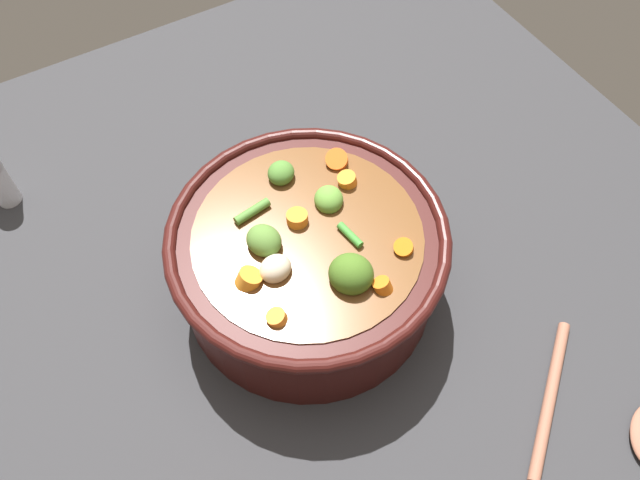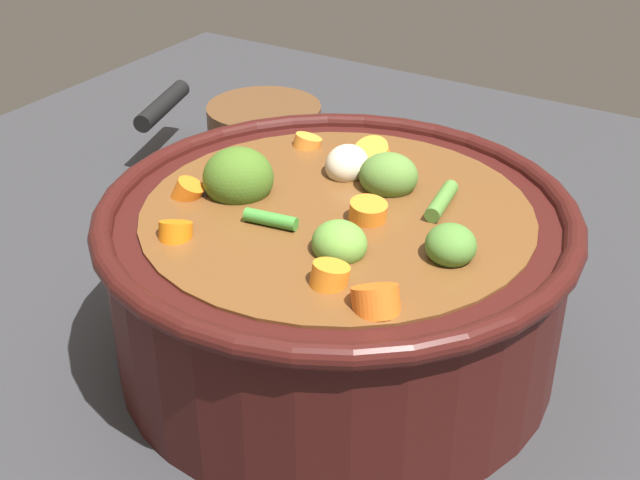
{
  "view_description": "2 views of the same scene",
  "coord_description": "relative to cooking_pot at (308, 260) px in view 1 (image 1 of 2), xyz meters",
  "views": [
    {
      "loc": [
        0.33,
        -0.18,
        0.68
      ],
      "look_at": [
        0.01,
        0.01,
        0.11
      ],
      "focal_mm": 35.46,
      "sensor_mm": 36.0,
      "label": 1
    },
    {
      "loc": [
        -0.25,
        0.42,
        0.38
      ],
      "look_at": [
        0.0,
        0.02,
        0.1
      ],
      "focal_mm": 48.73,
      "sensor_mm": 36.0,
      "label": 2
    }
  ],
  "objects": [
    {
      "name": "ground_plane",
      "position": [
        -0.0,
        -0.0,
        -0.06
      ],
      "size": [
        1.1,
        1.1,
        0.0
      ],
      "primitive_type": "plane",
      "color": "#2D2D30"
    },
    {
      "name": "wooden_spoon",
      "position": [
        0.32,
        0.2,
        -0.06
      ],
      "size": [
        0.2,
        0.2,
        0.01
      ],
      "color": "#995E48",
      "rests_on": "ground_plane"
    },
    {
      "name": "cooking_pot",
      "position": [
        0.0,
        0.0,
        0.0
      ],
      "size": [
        0.31,
        0.31,
        0.14
      ],
      "color": "#38110F",
      "rests_on": "ground_plane"
    }
  ]
}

